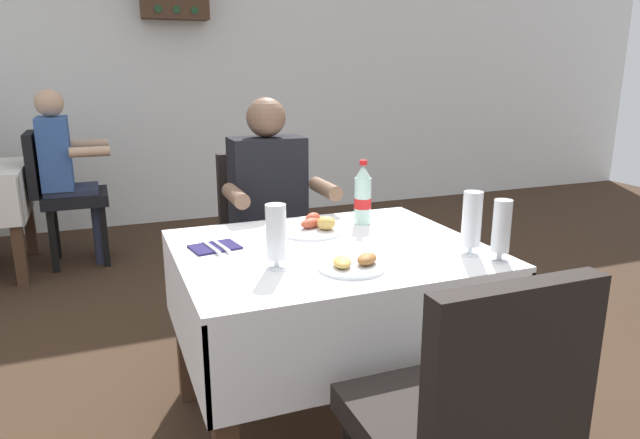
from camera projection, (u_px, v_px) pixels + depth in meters
name	position (u px, v px, depth m)	size (l,w,h in m)	color
back_wall	(165.00, 54.00, 5.04)	(11.00, 0.12, 3.04)	white
main_dining_table	(330.00, 290.00, 2.14)	(1.11, 0.92, 0.75)	white
chair_far_diner_seat	(267.00, 236.00, 2.91)	(0.44, 0.50, 0.97)	black
chair_near_camera_side	(462.00, 421.00, 1.38)	(0.44, 0.50, 0.97)	black
seated_diner_far	(271.00, 212.00, 2.77)	(0.50, 0.46, 1.26)	#282D42
plate_near_camera	(353.00, 265.00, 1.86)	(0.22, 0.22, 0.05)	white
plate_far_diner	(314.00, 227.00, 2.29)	(0.26, 0.26, 0.07)	white
beer_glass_left	(472.00, 224.00, 1.98)	(0.07, 0.07, 0.23)	white
beer_glass_middle	(501.00, 230.00, 1.91)	(0.07, 0.07, 0.22)	white
beer_glass_right	(276.00, 235.00, 1.84)	(0.07, 0.07, 0.22)	white
cola_bottle_primary	(363.00, 196.00, 2.39)	(0.07, 0.07, 0.27)	silver
napkin_cutlery_set	(215.00, 247.00, 2.08)	(0.19, 0.20, 0.01)	#231E4C
background_chair_right	(61.00, 190.00, 4.05)	(0.50, 0.44, 0.97)	black
background_patron	(66.00, 168.00, 4.02)	(0.46, 0.50, 1.26)	#282D42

